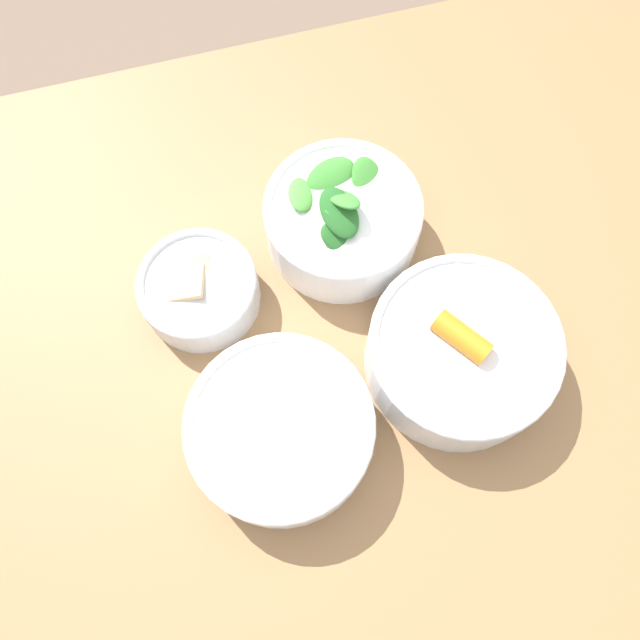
{
  "coord_description": "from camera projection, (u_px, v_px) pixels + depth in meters",
  "views": [
    {
      "loc": [
        0.07,
        0.17,
        1.38
      ],
      "look_at": [
        0.02,
        -0.04,
        0.78
      ],
      "focal_mm": 35.0,
      "sensor_mm": 36.0,
      "label": 1
    }
  ],
  "objects": [
    {
      "name": "ground_plane",
      "position": [
        331.0,
        458.0,
        1.36
      ],
      "size": [
        10.0,
        10.0,
        0.0
      ],
      "primitive_type": "plane",
      "color": "brown"
    },
    {
      "name": "bowl_greens",
      "position": [
        342.0,
        219.0,
        0.67
      ],
      "size": [
        0.17,
        0.17,
        0.1
      ],
      "color": "white",
      "rests_on": "dining_table"
    },
    {
      "name": "dining_table",
      "position": [
        341.0,
        385.0,
        0.75
      ],
      "size": [
        1.27,
        0.88,
        0.75
      ],
      "color": "olive",
      "rests_on": "ground_plane"
    },
    {
      "name": "bowl_carrots",
      "position": [
        461.0,
        351.0,
        0.62
      ],
      "size": [
        0.19,
        0.19,
        0.08
      ],
      "color": "silver",
      "rests_on": "dining_table"
    },
    {
      "name": "bowl_beans_hotdog",
      "position": [
        281.0,
        430.0,
        0.6
      ],
      "size": [
        0.18,
        0.18,
        0.06
      ],
      "color": "white",
      "rests_on": "dining_table"
    },
    {
      "name": "bowl_cookies",
      "position": [
        199.0,
        289.0,
        0.65
      ],
      "size": [
        0.12,
        0.12,
        0.05
      ],
      "color": "silver",
      "rests_on": "dining_table"
    }
  ]
}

